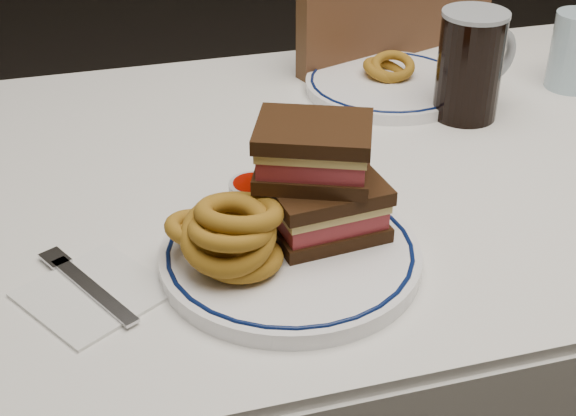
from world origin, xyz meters
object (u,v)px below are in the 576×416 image
object	(u,v)px
main_plate	(290,255)
reuben_sandwich	(320,179)
beer_mug	(471,64)
far_plate	(388,84)
chair_far	(351,141)

from	to	relation	value
main_plate	reuben_sandwich	distance (m)	0.09
beer_mug	far_plate	size ratio (longest dim) A/B	0.61
reuben_sandwich	far_plate	size ratio (longest dim) A/B	0.58
reuben_sandwich	beer_mug	xyz separation A→B (m)	(0.33, 0.27, -0.00)
main_plate	far_plate	size ratio (longest dim) A/B	1.09
far_plate	chair_far	bearing A→B (deg)	81.27
far_plate	main_plate	bearing A→B (deg)	-124.01
main_plate	far_plate	xyz separation A→B (m)	(0.29, 0.43, -0.00)
chair_far	beer_mug	bearing A→B (deg)	-83.95
reuben_sandwich	beer_mug	distance (m)	0.43
main_plate	beer_mug	bearing A→B (deg)	39.55
beer_mug	reuben_sandwich	bearing A→B (deg)	-140.10
chair_far	beer_mug	size ratio (longest dim) A/B	5.69
beer_mug	far_plate	world-z (taller)	beer_mug
chair_far	reuben_sandwich	size ratio (longest dim) A/B	5.99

